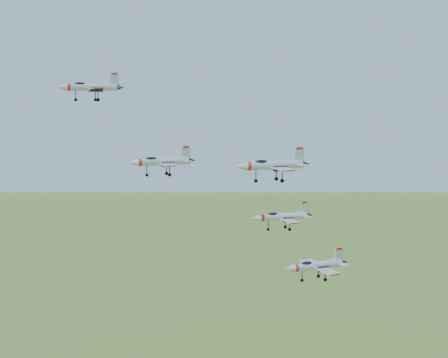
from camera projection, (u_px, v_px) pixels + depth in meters
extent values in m
cylinder|color=silver|center=(92.00, 87.00, 115.60)|extent=(9.31, 3.43, 1.34)
cone|color=silver|center=(62.00, 87.00, 113.44)|extent=(2.11, 1.73, 1.34)
cone|color=black|center=(120.00, 87.00, 117.67)|extent=(1.66, 1.44, 1.14)
ellipsoid|color=black|center=(80.00, 84.00, 114.65)|extent=(2.42, 1.46, 0.85)
cube|color=silver|center=(96.00, 88.00, 113.09)|extent=(3.34, 4.95, 0.14)
cube|color=silver|center=(90.00, 89.00, 118.34)|extent=(3.34, 4.95, 0.14)
cube|color=silver|center=(114.00, 80.00, 117.05)|extent=(1.53, 0.47, 2.16)
cube|color=red|center=(114.00, 74.00, 116.90)|extent=(1.13, 0.40, 0.36)
cylinder|color=silver|center=(163.00, 162.00, 111.12)|extent=(9.27, 2.89, 1.33)
cone|color=silver|center=(133.00, 163.00, 109.27)|extent=(2.04, 1.62, 1.33)
cone|color=black|center=(192.00, 160.00, 112.89)|extent=(1.60, 1.36, 1.13)
ellipsoid|color=black|center=(151.00, 159.00, 110.30)|extent=(2.37, 1.33, 0.84)
cube|color=silver|center=(169.00, 165.00, 108.56)|extent=(3.09, 4.82, 0.14)
cube|color=silver|center=(161.00, 161.00, 113.88)|extent=(3.09, 4.82, 0.14)
cube|color=silver|center=(186.00, 153.00, 112.33)|extent=(1.53, 0.39, 2.14)
cube|color=red|center=(186.00, 147.00, 112.18)|extent=(1.13, 0.33, 0.36)
cylinder|color=silver|center=(274.00, 165.00, 92.00)|extent=(8.90, 2.61, 1.27)
cone|color=silver|center=(241.00, 167.00, 90.32)|extent=(1.94, 1.53, 1.27)
cone|color=black|center=(306.00, 164.00, 93.61)|extent=(1.52, 1.28, 1.08)
ellipsoid|color=black|center=(261.00, 163.00, 91.25)|extent=(2.27, 1.23, 0.81)
cube|color=silver|center=(283.00, 169.00, 89.52)|extent=(2.89, 4.60, 0.14)
cube|color=silver|center=(269.00, 165.00, 94.66)|extent=(2.89, 4.60, 0.14)
cube|color=silver|center=(299.00, 156.00, 93.09)|extent=(1.47, 0.34, 2.06)
cube|color=red|center=(299.00, 148.00, 92.95)|extent=(1.08, 0.30, 0.34)
cylinder|color=silver|center=(284.00, 217.00, 123.50)|extent=(9.72, 2.38, 1.39)
cone|color=silver|center=(256.00, 218.00, 121.95)|extent=(2.06, 1.58, 1.39)
cone|color=black|center=(309.00, 215.00, 125.00)|extent=(1.61, 1.33, 1.18)
ellipsoid|color=black|center=(272.00, 215.00, 122.80)|extent=(2.44, 1.24, 0.88)
cube|color=silver|center=(290.00, 221.00, 120.74)|extent=(2.93, 4.93, 0.15)
cube|color=silver|center=(279.00, 215.00, 126.45)|extent=(2.93, 4.93, 0.15)
cube|color=silver|center=(304.00, 208.00, 124.49)|extent=(1.61, 0.29, 2.25)
cube|color=red|center=(304.00, 203.00, 124.33)|extent=(1.19, 0.27, 0.37)
cylinder|color=silver|center=(318.00, 265.00, 106.20)|extent=(9.23, 3.25, 1.32)
cone|color=silver|center=(289.00, 269.00, 104.15)|extent=(2.07, 1.68, 1.32)
cone|color=black|center=(344.00, 262.00, 108.18)|extent=(1.63, 1.40, 1.12)
ellipsoid|color=black|center=(306.00, 264.00, 105.30)|extent=(2.39, 1.41, 0.84)
cube|color=silver|center=(328.00, 271.00, 103.70)|extent=(3.24, 4.87, 0.14)
cube|color=silver|center=(311.00, 263.00, 108.93)|extent=(3.24, 4.87, 0.14)
cube|color=silver|center=(339.00, 255.00, 107.58)|extent=(1.52, 0.45, 2.14)
cube|color=red|center=(339.00, 249.00, 107.43)|extent=(1.12, 0.38, 0.36)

